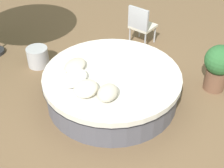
% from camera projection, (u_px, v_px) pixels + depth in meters
% --- Properties ---
extents(ground_plane, '(16.00, 16.00, 0.00)m').
position_uv_depth(ground_plane, '(112.00, 99.00, 5.87)').
color(ground_plane, brown).
extents(round_bed, '(2.52, 2.52, 0.60)m').
position_uv_depth(round_bed, '(112.00, 86.00, 5.68)').
color(round_bed, '#595966').
rests_on(round_bed, ground_plane).
extents(throw_pillow_0, '(0.49, 0.35, 0.16)m').
position_uv_depth(throw_pillow_0, '(75.00, 65.00, 5.57)').
color(throw_pillow_0, beige).
rests_on(throw_pillow_0, round_bed).
extents(throw_pillow_1, '(0.55, 0.39, 0.15)m').
position_uv_depth(throw_pillow_1, '(75.00, 78.00, 5.27)').
color(throw_pillow_1, white).
rests_on(throw_pillow_1, round_bed).
extents(throw_pillow_2, '(0.46, 0.39, 0.19)m').
position_uv_depth(throw_pillow_2, '(86.00, 88.00, 5.01)').
color(throw_pillow_2, beige).
rests_on(throw_pillow_2, round_bed).
extents(throw_pillow_3, '(0.43, 0.32, 0.21)m').
position_uv_depth(throw_pillow_3, '(108.00, 93.00, 4.91)').
color(throw_pillow_3, beige).
rests_on(throw_pillow_3, round_bed).
extents(patio_chair, '(0.62, 0.63, 0.98)m').
position_uv_depth(patio_chair, '(141.00, 23.00, 7.13)').
color(patio_chair, '#B7B7BC').
rests_on(patio_chair, ground_plane).
extents(planter, '(0.58, 0.58, 0.96)m').
position_uv_depth(planter, '(219.00, 65.00, 5.80)').
color(planter, brown).
rests_on(planter, ground_plane).
extents(side_table, '(0.46, 0.46, 0.42)m').
position_uv_depth(side_table, '(38.00, 57.00, 6.65)').
color(side_table, '#B7B7BC').
rests_on(side_table, ground_plane).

